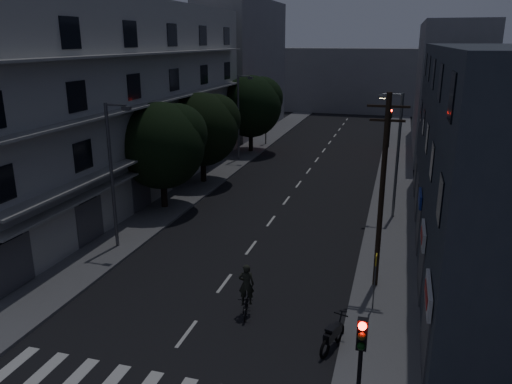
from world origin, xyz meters
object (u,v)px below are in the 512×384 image
Objects in this scene: cyclist at (246,297)px; traffic_signal_near at (360,358)px; utility_pole at (382,189)px; motorcycle at (333,336)px; bus_stop_sign at (375,272)px.

traffic_signal_near is at bearing -63.22° from cyclist.
utility_pole is at bearing 25.00° from cyclist.
cyclist reaches higher than motorcycle.
bus_stop_sign is (0.03, -2.30, -2.98)m from utility_pole.
cyclist is at bearing -162.28° from bus_stop_sign.
motorcycle is at bearing -103.15° from utility_pole.
utility_pole reaches higher than bus_stop_sign.
utility_pole is 3.56× the size of bus_stop_sign.
utility_pole reaches higher than motorcycle.
traffic_signal_near is at bearing -89.97° from utility_pole.
motorcycle is 4.17m from cyclist.
traffic_signal_near is 1.78× the size of cyclist.
bus_stop_sign is at bearing 85.22° from motorcycle.
utility_pole reaches higher than cyclist.
traffic_signal_near is 8.47m from cyclist.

